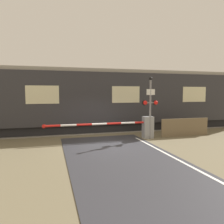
{
  "coord_description": "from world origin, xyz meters",
  "views": [
    {
      "loc": [
        -2.82,
        -10.87,
        2.68
      ],
      "look_at": [
        0.68,
        1.46,
        1.55
      ],
      "focal_mm": 35.0,
      "sensor_mm": 36.0,
      "label": 1
    }
  ],
  "objects": [
    {
      "name": "ground_plane",
      "position": [
        0.0,
        0.0,
        0.0
      ],
      "size": [
        80.0,
        80.0,
        0.0
      ],
      "primitive_type": "plane",
      "color": "#6B6047"
    },
    {
      "name": "roadside_fence",
      "position": [
        5.24,
        0.83,
        0.55
      ],
      "size": [
        3.25,
        0.06,
        1.1
      ],
      "color": "#726047",
      "rests_on": "ground_plane"
    },
    {
      "name": "train",
      "position": [
        2.07,
        4.39,
        2.18
      ],
      "size": [
        19.34,
        2.96,
        4.27
      ],
      "color": "black",
      "rests_on": "ground_plane"
    },
    {
      "name": "crossing_barrier",
      "position": [
        2.21,
        0.86,
        0.7
      ],
      "size": [
        6.29,
        0.44,
        1.29
      ],
      "color": "gray",
      "rests_on": "ground_plane"
    },
    {
      "name": "signal_post",
      "position": [
        2.77,
        0.66,
        2.05
      ],
      "size": [
        0.97,
        0.26,
        3.6
      ],
      "color": "gray",
      "rests_on": "ground_plane"
    },
    {
      "name": "track_bed",
      "position": [
        0.0,
        4.39,
        0.02
      ],
      "size": [
        36.0,
        3.2,
        0.13
      ],
      "color": "gray",
      "rests_on": "ground_plane"
    }
  ]
}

